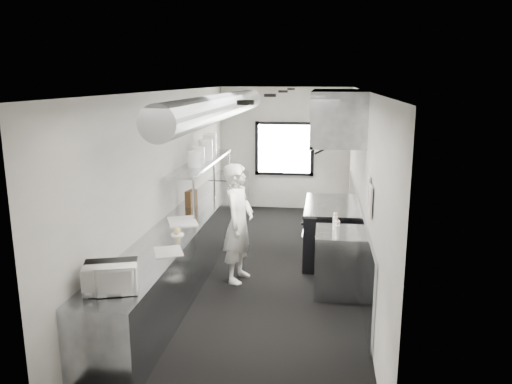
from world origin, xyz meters
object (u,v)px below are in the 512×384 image
(pass_shelf, at_px, (203,163))
(bottle_station, at_px, (338,262))
(plate_stack_b, at_px, (199,155))
(squeeze_bottle_e, at_px, (335,219))
(deli_tub_b, at_px, (116,266))
(far_work_table, at_px, (229,195))
(plate_stack_a, at_px, (195,159))
(exhaust_hood, at_px, (337,116))
(squeeze_bottle_c, at_px, (338,227))
(squeeze_bottle_a, at_px, (337,232))
(deli_tub_a, at_px, (116,272))
(line_cook, at_px, (239,223))
(prep_counter, at_px, (184,250))
(knife_block, at_px, (191,198))
(range, at_px, (329,231))
(cutting_board, at_px, (182,221))
(microwave, at_px, (111,277))
(plate_stack_d, at_px, (210,144))
(small_plate, at_px, (177,235))
(squeeze_bottle_d, at_px, (335,223))
(squeeze_bottle_b, at_px, (337,227))
(plate_stack_c, at_px, (206,150))

(pass_shelf, bearing_deg, bottle_station, -35.99)
(plate_stack_b, relative_size, squeeze_bottle_e, 1.51)
(bottle_station, height_order, deli_tub_b, deli_tub_b)
(far_work_table, distance_m, plate_stack_a, 3.08)
(exhaust_hood, relative_size, squeeze_bottle_c, 13.35)
(squeeze_bottle_e, bearing_deg, squeeze_bottle_a, -88.82)
(deli_tub_a, xyz_separation_m, squeeze_bottle_a, (2.38, 1.65, 0.04))
(line_cook, bearing_deg, squeeze_bottle_e, -76.44)
(prep_counter, bearing_deg, plate_stack_b, 92.60)
(line_cook, height_order, knife_block, line_cook)
(squeeze_bottle_a, bearing_deg, exhaust_hood, 90.51)
(range, relative_size, deli_tub_a, 11.82)
(cutting_board, height_order, knife_block, knife_block)
(plate_stack_a, height_order, squeeze_bottle_c, plate_stack_a)
(microwave, height_order, plate_stack_d, plate_stack_d)
(plate_stack_b, bearing_deg, far_work_table, 88.62)
(pass_shelf, height_order, microwave, pass_shelf)
(deli_tub_b, distance_m, squeeze_bottle_e, 3.23)
(small_plate, xyz_separation_m, squeeze_bottle_c, (2.16, 0.42, 0.08))
(squeeze_bottle_d, bearing_deg, deli_tub_b, -141.76)
(microwave, bearing_deg, squeeze_bottle_e, 31.92)
(range, xyz_separation_m, bottle_station, (0.11, -1.40, -0.02))
(plate_stack_b, bearing_deg, range, -2.12)
(range, bearing_deg, plate_stack_d, 155.95)
(deli_tub_b, xyz_separation_m, plate_stack_a, (0.16, 2.89, 0.74))
(prep_counter, bearing_deg, bottle_station, -4.97)
(bottle_station, xyz_separation_m, squeeze_bottle_d, (-0.06, 0.10, 0.54))
(pass_shelf, bearing_deg, squeeze_bottle_a, -41.09)
(prep_counter, height_order, squeeze_bottle_b, squeeze_bottle_b)
(pass_shelf, bearing_deg, plate_stack_b, -94.57)
(exhaust_hood, relative_size, deli_tub_a, 16.25)
(range, bearing_deg, squeeze_bottle_d, -87.77)
(bottle_station, relative_size, small_plate, 5.08)
(bottle_station, xyz_separation_m, squeeze_bottle_b, (-0.03, -0.12, 0.55))
(bottle_station, relative_size, plate_stack_b, 3.28)
(plate_stack_a, bearing_deg, exhaust_hood, 7.92)
(deli_tub_b, distance_m, plate_stack_c, 3.74)
(cutting_board, distance_m, squeeze_bottle_a, 2.31)
(prep_counter, relative_size, knife_block, 22.51)
(bottle_station, relative_size, plate_stack_c, 2.51)
(line_cook, distance_m, squeeze_bottle_b, 1.49)
(bottle_station, bearing_deg, squeeze_bottle_a, -97.04)
(microwave, height_order, squeeze_bottle_a, microwave)
(plate_stack_a, relative_size, squeeze_bottle_e, 1.41)
(deli_tub_b, relative_size, small_plate, 0.88)
(small_plate, bearing_deg, squeeze_bottle_b, 8.86)
(plate_stack_b, height_order, squeeze_bottle_b, plate_stack_b)
(line_cook, bearing_deg, cutting_board, 106.80)
(line_cook, bearing_deg, plate_stack_b, 47.00)
(squeeze_bottle_b, xyz_separation_m, squeeze_bottle_d, (-0.03, 0.23, -0.00))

